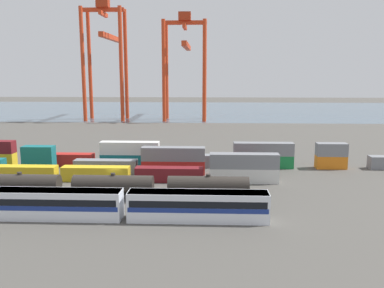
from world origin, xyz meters
TOP-DOWN VIEW (x-y plane):
  - ground_plane at (0.00, 40.00)m, footprint 420.00×420.00m
  - harbour_water at (0.00, 140.93)m, footprint 400.00×110.00m
  - passenger_train at (-3.94, -18.64)m, footprint 56.98×3.14m
  - freight_tank_row at (-5.00, -10.37)m, footprint 55.53×2.73m
  - shipping_container_1 at (-16.77, 0.48)m, footprint 12.10×2.44m
  - shipping_container_2 at (-3.53, 0.48)m, footprint 12.10×2.44m
  - shipping_container_3 at (9.72, 0.48)m, footprint 12.10×2.44m
  - shipping_container_4 at (22.96, 0.48)m, footprint 12.10×2.44m
  - shipping_container_5 at (22.96, 0.48)m, footprint 12.10×2.44m
  - shipping_container_7 at (-16.27, 6.21)m, footprint 6.04×2.44m
  - shipping_container_8 at (-16.27, 6.21)m, footprint 6.04×2.44m
  - shipping_container_9 at (-3.16, 6.21)m, footprint 12.10×2.44m
  - shipping_container_10 at (9.95, 6.21)m, footprint 12.10×2.44m
  - shipping_container_11 at (9.95, 6.21)m, footprint 12.10×2.44m
  - shipping_container_12 at (23.05, 6.21)m, footprint 6.04×2.44m
  - shipping_container_13 at (-26.92, 11.93)m, footprint 6.04×2.44m
  - shipping_container_14 at (-26.92, 11.93)m, footprint 6.04×2.44m
  - shipping_container_15 at (-13.23, 11.93)m, footprint 12.10×2.44m
  - shipping_container_16 at (0.45, 11.93)m, footprint 12.10×2.44m
  - shipping_container_17 at (0.45, 11.93)m, footprint 12.10×2.44m
  - shipping_container_18 at (14.14, 11.93)m, footprint 6.04×2.44m
  - shipping_container_19 at (27.82, 11.93)m, footprint 12.10×2.44m
  - shipping_container_20 at (27.82, 11.93)m, footprint 12.10×2.44m
  - shipping_container_21 at (41.51, 11.93)m, footprint 6.04×2.44m
  - shipping_container_22 at (41.51, 11.93)m, footprint 6.04×2.44m
  - gantry_crane_west at (-25.36, 97.79)m, footprint 16.77×33.15m
  - gantry_crane_central at (6.95, 98.50)m, footprint 17.45×36.83m

SIDE VIEW (x-z plane):
  - ground_plane at x=0.00m, z-range 0.00..0.00m
  - harbour_water at x=0.00m, z-range 0.00..0.01m
  - shipping_container_1 at x=-16.77m, z-range 0.00..2.60m
  - shipping_container_2 at x=-3.53m, z-range 0.00..2.60m
  - shipping_container_3 at x=9.72m, z-range 0.00..2.60m
  - shipping_container_4 at x=22.96m, z-range 0.00..2.60m
  - shipping_container_7 at x=-16.27m, z-range 0.00..2.60m
  - shipping_container_9 at x=-3.16m, z-range 0.00..2.60m
  - shipping_container_10 at x=9.95m, z-range 0.00..2.60m
  - shipping_container_12 at x=23.05m, z-range 0.00..2.60m
  - shipping_container_13 at x=-26.92m, z-range 0.00..2.60m
  - shipping_container_15 at x=-13.23m, z-range 0.00..2.60m
  - shipping_container_16 at x=0.45m, z-range 0.00..2.60m
  - shipping_container_18 at x=14.14m, z-range 0.00..2.60m
  - shipping_container_19 at x=27.82m, z-range 0.00..2.60m
  - shipping_container_21 at x=41.51m, z-range 0.00..2.60m
  - freight_tank_row at x=-5.00m, z-range -0.14..4.05m
  - passenger_train at x=-3.94m, z-range 0.19..4.09m
  - shipping_container_5 at x=22.96m, z-range 2.60..5.20m
  - shipping_container_8 at x=-16.27m, z-range 2.60..5.20m
  - shipping_container_11 at x=9.95m, z-range 2.60..5.20m
  - shipping_container_14 at x=-26.92m, z-range 2.60..5.20m
  - shipping_container_17 at x=0.45m, z-range 2.60..5.20m
  - shipping_container_20 at x=27.82m, z-range 2.60..5.20m
  - shipping_container_22 at x=41.51m, z-range 2.60..5.20m
  - gantry_crane_central at x=6.95m, z-range 4.69..47.25m
  - gantry_crane_west at x=-25.36m, z-range 4.75..52.39m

